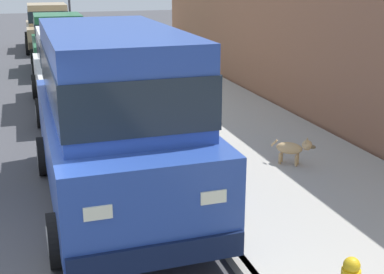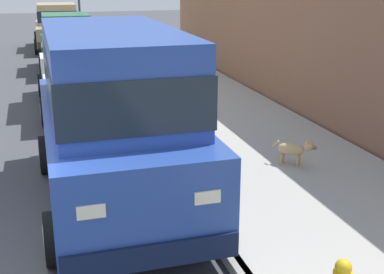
% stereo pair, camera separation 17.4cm
% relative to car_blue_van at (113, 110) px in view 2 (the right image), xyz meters
% --- Properties ---
extents(curb, '(0.16, 64.00, 0.14)m').
position_rel_car_blue_van_xyz_m(curb, '(1.00, -1.81, -1.32)').
color(curb, gray).
rests_on(curb, ground).
extents(sidewalk, '(3.60, 64.00, 0.14)m').
position_rel_car_blue_van_xyz_m(sidewalk, '(2.80, -1.81, -1.32)').
color(sidewalk, '#A8A59E').
rests_on(sidewalk, ground).
extents(car_blue_van, '(2.16, 4.91, 2.52)m').
position_rel_car_blue_van_xyz_m(car_blue_van, '(0.00, 0.00, 0.00)').
color(car_blue_van, '#28479E').
rests_on(car_blue_van, ground).
extents(car_white_sedan, '(2.06, 4.61, 1.92)m').
position_rel_car_blue_van_xyz_m(car_white_sedan, '(-0.00, 5.80, -0.41)').
color(car_white_sedan, white).
rests_on(car_white_sedan, ground).
extents(car_green_hatchback, '(1.97, 3.81, 1.88)m').
position_rel_car_blue_van_xyz_m(car_green_hatchback, '(0.01, 11.07, -0.42)').
color(car_green_hatchback, '#23663D').
rests_on(car_green_hatchback, ground).
extents(car_tan_sedan, '(2.06, 4.61, 1.92)m').
position_rel_car_blue_van_xyz_m(car_tan_sedan, '(-0.07, 16.51, -0.41)').
color(car_tan_sedan, tan).
rests_on(car_tan_sedan, ground).
extents(dog_tan, '(0.61, 0.53, 0.49)m').
position_rel_car_blue_van_xyz_m(dog_tan, '(3.01, 0.30, -0.97)').
color(dog_tan, tan).
rests_on(dog_tan, sidewalk).
extents(building_facade, '(0.50, 20.00, 3.99)m').
position_rel_car_blue_van_xyz_m(building_facade, '(4.90, 3.60, 0.60)').
color(building_facade, '#8C5B42').
rests_on(building_facade, ground).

